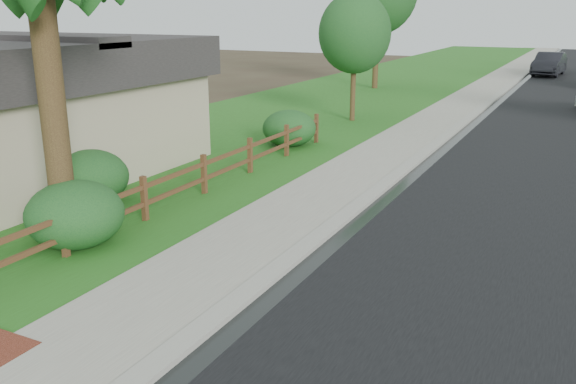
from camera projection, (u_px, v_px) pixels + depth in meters
The scene contains 13 objects.
ground at pixel (107, 381), 8.01m from camera, with size 120.00×120.00×0.00m, color #3C2E20.
curb at pixel (508, 88), 37.80m from camera, with size 0.40×90.00×0.12m, color gray.
wet_gutter at pixel (513, 89), 37.66m from camera, with size 0.50×90.00×0.00m, color black.
sidewalk at pixel (486, 87), 38.36m from camera, with size 2.20×90.00×0.10m, color gray.
grass_strip at pixel (455, 85), 39.18m from camera, with size 1.60×90.00×0.06m, color #275418.
lawn_near at pixel (378, 82), 41.41m from camera, with size 9.00×90.00×0.04m, color #275418.
ranch_fence at pixel (176, 184), 14.86m from camera, with size 0.12×16.92×1.10m.
dark_car_far at pixel (549, 64), 45.03m from camera, with size 1.78×5.10×1.68m, color black.
boulder at pixel (85, 188), 15.42m from camera, with size 1.11×0.83×0.74m, color brown.
shrub_b at pixel (75, 214), 12.40m from camera, with size 1.98×1.98×1.38m, color #17431E.
shrub_c at pixel (90, 177), 15.18m from camera, with size 1.90×1.90×1.37m, color #17431E.
shrub_d at pixel (289, 128), 21.66m from camera, with size 1.91×1.91×1.30m, color #17431E.
tree_near_left at pixel (355, 33), 25.69m from camera, with size 3.07×3.07×5.44m.
Camera 1 is at (5.24, -5.15, 4.69)m, focal length 38.00 mm.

